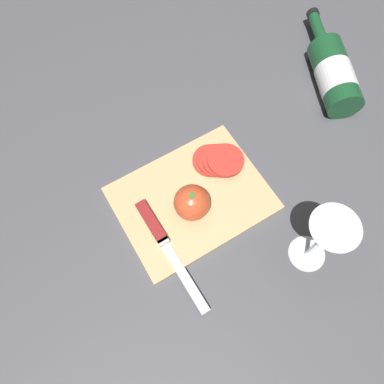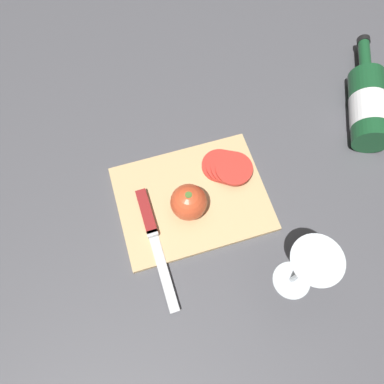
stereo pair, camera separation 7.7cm
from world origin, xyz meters
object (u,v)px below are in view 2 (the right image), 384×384
Objects in this scene: knife at (149,222)px; whole_tomato at (189,202)px; tomato_slice_stack_near at (227,167)px; wine_glass at (309,267)px; wine_bottle at (369,105)px.

whole_tomato is at bearing 93.88° from knife.
knife is at bearing 20.49° from tomato_slice_stack_near.
wine_bottle is at bearing -134.93° from wine_glass.
whole_tomato is at bearing 31.52° from tomato_slice_stack_near.
whole_tomato is 0.29× the size of knife.
wine_bottle reaches higher than tomato_slice_stack_near.
wine_glass is 0.66× the size of knife.
wine_bottle is at bearing 101.65° from knife.
whole_tomato is (0.15, -0.20, -0.07)m from wine_glass.
wine_bottle is at bearing -172.04° from tomato_slice_stack_near.
whole_tomato reaches higher than wine_bottle.
knife is at bearing 4.71° from whole_tomato.
whole_tomato is (0.46, 0.11, 0.01)m from wine_bottle.
wine_glass reaches higher than tomato_slice_stack_near.
wine_glass is 1.61× the size of tomato_slice_stack_near.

